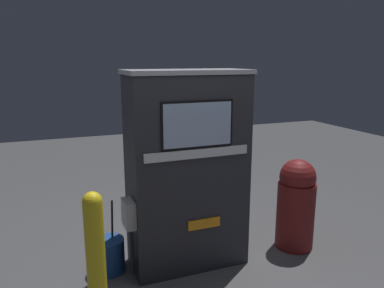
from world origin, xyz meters
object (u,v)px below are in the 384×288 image
Objects in this scene: gas_pump at (187,171)px; trash_bin at (296,203)px; squeegee_bucket at (109,255)px; safety_bollard at (96,257)px.

gas_pump is 1.28m from trash_bin.
trash_bin reaches higher than squeegee_bucket.
trash_bin is at bearing -6.26° from gas_pump.
gas_pump is at bearing 173.74° from trash_bin.
squeegee_bucket is (-0.75, 0.11, -0.78)m from gas_pump.
trash_bin is 1.98m from squeegee_bucket.
safety_bollard is 2.18m from trash_bin.
safety_bollard reaches higher than trash_bin.
trash_bin is (1.19, -0.13, -0.45)m from gas_pump.
trash_bin is at bearing -7.00° from squeegee_bucket.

